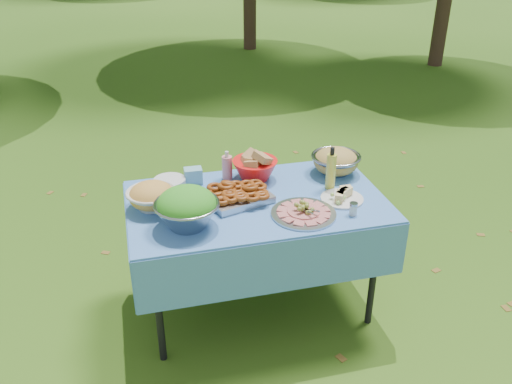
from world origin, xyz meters
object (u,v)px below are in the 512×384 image
pasta_bowl_steel (336,161)px  charcuterie_platter (304,208)px  plate_stack (170,184)px  picnic_table (257,255)px  bread_bowl (255,165)px  oil_bottle (331,168)px  salad_bowl (187,208)px

pasta_bowl_steel → charcuterie_platter: pasta_bowl_steel is taller
plate_stack → pasta_bowl_steel: bearing=-2.2°
picnic_table → bread_bowl: size_ratio=5.29×
plate_stack → charcuterie_platter: bearing=-36.2°
picnic_table → oil_bottle: bearing=4.9°
plate_stack → charcuterie_platter: charcuterie_platter is taller
pasta_bowl_steel → oil_bottle: bearing=-119.5°
salad_bowl → pasta_bowl_steel: salad_bowl is taller
plate_stack → pasta_bowl_steel: pasta_bowl_steel is taller
picnic_table → bread_bowl: (0.06, 0.28, 0.47)m
oil_bottle → plate_stack: bearing=166.0°
bread_bowl → salad_bowl: bearing=-136.0°
charcuterie_platter → oil_bottle: 0.37m
pasta_bowl_steel → salad_bowl: bearing=-157.1°
picnic_table → charcuterie_platter: 0.52m
oil_bottle → salad_bowl: bearing=-165.5°
plate_stack → bread_bowl: size_ratio=0.69×
bread_bowl → oil_bottle: bearing=-30.5°
plate_stack → oil_bottle: bearing=-14.0°
bread_bowl → oil_bottle: (0.40, -0.24, 0.04)m
salad_bowl → picnic_table: bearing=24.1°
plate_stack → bread_bowl: 0.53m
picnic_table → bread_bowl: bearing=77.8°
pasta_bowl_steel → oil_bottle: oil_bottle is taller
plate_stack → pasta_bowl_steel: size_ratio=0.62×
picnic_table → plate_stack: size_ratio=7.71×
plate_stack → charcuterie_platter: size_ratio=0.53×
salad_bowl → charcuterie_platter: 0.63m
charcuterie_platter → plate_stack: bearing=143.8°
salad_bowl → oil_bottle: bearing=14.5°
pasta_bowl_steel → picnic_table: bearing=-157.9°
picnic_table → pasta_bowl_steel: pasta_bowl_steel is taller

